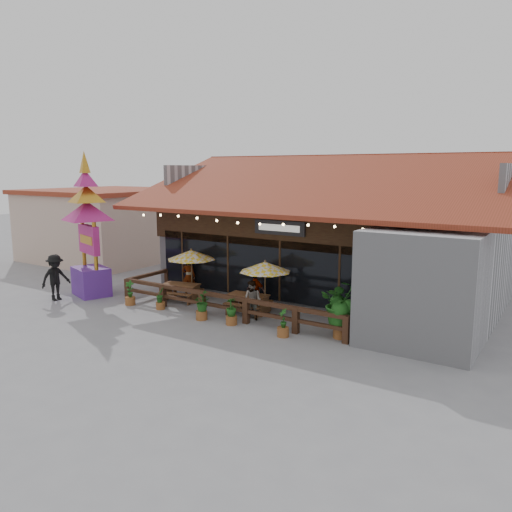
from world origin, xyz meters
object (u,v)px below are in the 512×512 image
Objects in this scene: pedestrian at (56,278)px; picnic_table_right at (249,300)px; umbrella_left at (191,255)px; umbrella_right at (265,267)px; picnic_table_left at (181,289)px; tropical_plant at (342,304)px; thai_sign_tower at (87,215)px.

picnic_table_right is at bearing -64.00° from pedestrian.
umbrella_left reaches higher than umbrella_right.
picnic_table_right reaches higher than picnic_table_left.
umbrella_right reaches higher than tropical_plant.
thai_sign_tower reaches higher than pedestrian.
umbrella_right is 1.06× the size of tropical_plant.
umbrella_left reaches higher than picnic_table_left.
picnic_table_right is 0.25× the size of thai_sign_tower.
tropical_plant is at bearing -73.86° from pedestrian.
umbrella_left is 1.61× the size of picnic_table_right.
thai_sign_tower is at bearing -176.34° from tropical_plant.
picnic_table_left is at bearing -177.26° from umbrella_right.
thai_sign_tower reaches higher than umbrella_left.
thai_sign_tower is at bearing -159.86° from picnic_table_left.
thai_sign_tower is at bearing -168.38° from umbrella_right.
pedestrian is at bearing -170.02° from tropical_plant.
thai_sign_tower is (-3.91, -1.43, 3.02)m from picnic_table_left.
umbrella_left is 1.33× the size of tropical_plant.
umbrella_right is 0.32× the size of thai_sign_tower.
umbrella_left reaches higher than tropical_plant.
umbrella_right is 1.28× the size of picnic_table_right.
umbrella_right is at bearing 15.87° from picnic_table_right.
picnic_table_left is at bearing -179.79° from picnic_table_right.
umbrella_left is 3.76m from umbrella_right.
umbrella_right reaches higher than picnic_table_left.
thai_sign_tower is 3.35× the size of tropical_plant.
picnic_table_right is at bearing -164.13° from umbrella_right.
umbrella_left is at bearing 23.86° from thai_sign_tower.
umbrella_left is at bearing 171.35° from tropical_plant.
umbrella_left is at bearing 172.94° from picnic_table_right.
pedestrian reaches higher than picnic_table_right.
pedestrian is (-7.80, -2.81, 0.47)m from picnic_table_right.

